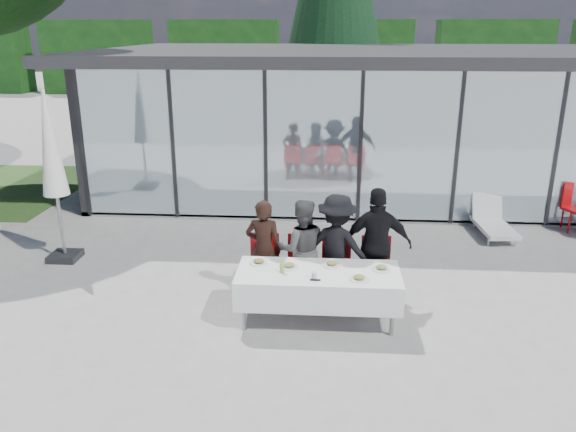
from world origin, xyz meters
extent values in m
plane|color=#A29E9A|center=(0.00, 0.00, 0.00)|extent=(90.00, 90.00, 0.00)
cube|color=gray|center=(2.00, 8.00, 0.05)|extent=(14.00, 8.00, 0.10)
cube|color=black|center=(2.00, 11.90, 1.60)|extent=(14.00, 0.20, 3.20)
cube|color=black|center=(-4.90, 8.00, 1.60)|extent=(0.20, 8.00, 3.20)
cube|color=silver|center=(2.00, 4.03, 1.60)|extent=(13.60, 0.06, 3.10)
cube|color=#2D2D30|center=(2.00, 7.60, 3.32)|extent=(14.80, 8.80, 0.24)
cube|color=#262628|center=(-4.80, 4.03, 1.60)|extent=(0.08, 0.10, 3.10)
cube|color=#262628|center=(-2.86, 4.03, 1.60)|extent=(0.08, 0.10, 3.10)
cube|color=#262628|center=(-0.91, 4.03, 1.60)|extent=(0.08, 0.10, 3.10)
cube|color=#262628|center=(1.03, 4.03, 1.60)|extent=(0.08, 0.10, 3.10)
cube|color=#262628|center=(2.97, 4.03, 1.60)|extent=(0.08, 0.10, 3.10)
cube|color=#262628|center=(4.91, 4.03, 1.60)|extent=(0.08, 0.10, 3.10)
cube|color=#AF0B0E|center=(-0.50, 6.50, 0.45)|extent=(0.45, 0.45, 0.90)
cube|color=#AF0B0E|center=(1.00, 7.00, 0.45)|extent=(0.45, 0.45, 0.90)
cube|color=#AF0B0E|center=(3.50, 6.50, 0.45)|extent=(0.45, 0.45, 0.90)
cube|color=#AF0B0E|center=(5.50, 7.20, 0.45)|extent=(0.45, 0.45, 0.90)
cube|color=black|center=(-14.00, 28.00, 2.20)|extent=(6.50, 2.00, 4.40)
cube|color=black|center=(-6.00, 28.00, 2.20)|extent=(6.50, 2.00, 4.40)
cube|color=black|center=(2.00, 28.00, 2.20)|extent=(6.50, 2.00, 4.40)
cube|color=black|center=(10.00, 28.00, 2.20)|extent=(6.50, 2.00, 4.40)
cube|color=white|center=(0.27, -0.24, 0.54)|extent=(2.26, 0.96, 0.42)
cylinder|color=gray|center=(-0.73, -0.59, 0.35)|extent=(0.06, 0.06, 0.71)
cylinder|color=gray|center=(1.27, -0.59, 0.35)|extent=(0.06, 0.06, 0.71)
cylinder|color=gray|center=(-0.73, 0.11, 0.35)|extent=(0.06, 0.06, 0.71)
cylinder|color=gray|center=(1.27, 0.11, 0.35)|extent=(0.06, 0.06, 0.71)
imported|color=black|center=(-0.57, 0.50, 0.77)|extent=(0.62, 0.62, 1.54)
cube|color=#AF0B0E|center=(-0.57, 0.42, 0.45)|extent=(0.44, 0.44, 0.05)
cube|color=#AF0B0E|center=(-0.57, 0.62, 0.70)|extent=(0.44, 0.04, 0.55)
cylinder|color=#AF0B0E|center=(-0.75, 0.24, 0.21)|extent=(0.04, 0.04, 0.43)
cylinder|color=#AF0B0E|center=(-0.39, 0.24, 0.21)|extent=(0.04, 0.04, 0.43)
cylinder|color=#AF0B0E|center=(-0.75, 0.60, 0.21)|extent=(0.04, 0.04, 0.43)
cylinder|color=#AF0B0E|center=(-0.39, 0.60, 0.21)|extent=(0.04, 0.04, 0.43)
imported|color=#535353|center=(0.01, 0.50, 0.78)|extent=(0.83, 0.83, 1.56)
cube|color=#AF0B0E|center=(0.01, 0.42, 0.45)|extent=(0.44, 0.44, 0.05)
cube|color=#AF0B0E|center=(0.01, 0.62, 0.70)|extent=(0.44, 0.04, 0.55)
cylinder|color=#AF0B0E|center=(-0.17, 0.24, 0.21)|extent=(0.04, 0.04, 0.43)
cylinder|color=#AF0B0E|center=(0.19, 0.24, 0.21)|extent=(0.04, 0.04, 0.43)
cylinder|color=#AF0B0E|center=(-0.17, 0.60, 0.21)|extent=(0.04, 0.04, 0.43)
cylinder|color=#AF0B0E|center=(0.19, 0.60, 0.21)|extent=(0.04, 0.04, 0.43)
imported|color=black|center=(0.53, 0.50, 0.82)|extent=(1.33, 1.33, 1.64)
cube|color=#AF0B0E|center=(0.53, 0.42, 0.45)|extent=(0.44, 0.44, 0.05)
cube|color=#AF0B0E|center=(0.53, 0.62, 0.70)|extent=(0.44, 0.04, 0.55)
cylinder|color=#AF0B0E|center=(0.35, 0.24, 0.21)|extent=(0.04, 0.04, 0.43)
cylinder|color=#AF0B0E|center=(0.71, 0.24, 0.21)|extent=(0.04, 0.04, 0.43)
cylinder|color=#AF0B0E|center=(0.35, 0.60, 0.21)|extent=(0.04, 0.04, 0.43)
cylinder|color=#AF0B0E|center=(0.71, 0.60, 0.21)|extent=(0.04, 0.04, 0.43)
imported|color=black|center=(1.13, 0.50, 0.88)|extent=(1.03, 1.03, 1.75)
cube|color=#AF0B0E|center=(1.13, 0.42, 0.45)|extent=(0.44, 0.44, 0.05)
cube|color=#AF0B0E|center=(1.13, 0.62, 0.70)|extent=(0.44, 0.04, 0.55)
cylinder|color=#AF0B0E|center=(0.95, 0.24, 0.21)|extent=(0.04, 0.04, 0.43)
cylinder|color=#AF0B0E|center=(1.31, 0.24, 0.21)|extent=(0.04, 0.04, 0.43)
cylinder|color=#AF0B0E|center=(0.95, 0.60, 0.21)|extent=(0.04, 0.04, 0.43)
cylinder|color=#AF0B0E|center=(1.31, 0.60, 0.21)|extent=(0.04, 0.04, 0.43)
cylinder|color=white|center=(-0.58, -0.02, 0.76)|extent=(0.28, 0.28, 0.01)
ellipsoid|color=#A97B43|center=(-0.58, -0.02, 0.79)|extent=(0.15, 0.15, 0.05)
cylinder|color=white|center=(-0.14, -0.14, 0.76)|extent=(0.28, 0.28, 0.01)
ellipsoid|color=#4A6E29|center=(-0.14, -0.14, 0.79)|extent=(0.15, 0.15, 0.05)
cylinder|color=white|center=(0.46, -0.03, 0.76)|extent=(0.28, 0.28, 0.01)
ellipsoid|color=#A97B43|center=(0.46, -0.03, 0.79)|extent=(0.15, 0.15, 0.05)
cylinder|color=white|center=(1.14, -0.12, 0.76)|extent=(0.28, 0.28, 0.01)
ellipsoid|color=#4A6E29|center=(1.14, -0.12, 0.79)|extent=(0.15, 0.15, 0.05)
cylinder|color=white|center=(0.82, -0.47, 0.76)|extent=(0.28, 0.28, 0.01)
ellipsoid|color=#4A6E29|center=(0.82, -0.47, 0.79)|extent=(0.15, 0.15, 0.05)
cylinder|color=#8BB24A|center=(-0.23, -0.31, 0.83)|extent=(0.06, 0.06, 0.15)
cylinder|color=silver|center=(0.22, -0.49, 0.80)|extent=(0.07, 0.07, 0.10)
cube|color=black|center=(0.24, -0.53, 0.76)|extent=(0.14, 0.03, 0.01)
cube|color=#AF0B0E|center=(5.33, 4.01, 0.70)|extent=(0.42, 0.22, 0.55)
cylinder|color=#AF0B0E|center=(5.24, 3.64, 0.21)|extent=(0.04, 0.04, 0.43)
cylinder|color=#AF0B0E|center=(5.24, 4.00, 0.21)|extent=(0.04, 0.04, 0.43)
cube|color=black|center=(-4.28, 1.64, 0.06)|extent=(0.50, 0.50, 0.12)
cylinder|color=gray|center=(-4.28, 1.64, 1.35)|extent=(0.06, 0.06, 2.70)
cone|color=white|center=(-4.28, 1.64, 2.11)|extent=(0.44, 0.44, 1.79)
cube|color=white|center=(3.71, 3.40, 0.18)|extent=(0.69, 1.34, 0.08)
cube|color=white|center=(3.67, 3.95, 0.45)|extent=(0.62, 0.30, 0.54)
cylinder|color=white|center=(3.46, 2.85, 0.07)|extent=(0.04, 0.04, 0.14)
cylinder|color=white|center=(3.96, 2.85, 0.07)|extent=(0.04, 0.04, 0.14)
cylinder|color=white|center=(3.46, 3.95, 0.07)|extent=(0.04, 0.04, 0.14)
cylinder|color=white|center=(3.96, 3.95, 0.07)|extent=(0.04, 0.04, 0.14)
cylinder|color=#382316|center=(0.50, 13.00, 1.00)|extent=(0.44, 0.44, 2.00)
camera|label=1|loc=(0.36, -7.34, 3.94)|focal=35.00mm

